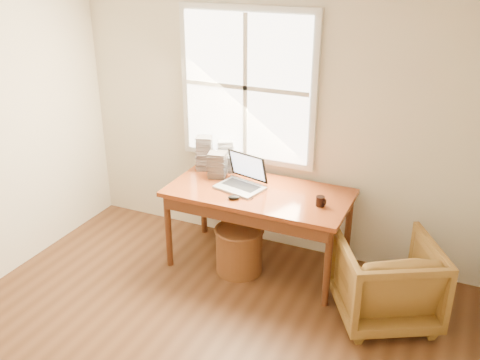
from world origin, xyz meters
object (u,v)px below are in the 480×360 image
object	(u,v)px
wicker_stool	(239,250)
coffee_mug	(320,201)
laptop	(240,175)
cd_stack_a	(225,155)
armchair	(386,280)
desk	(259,193)

from	to	relation	value
wicker_stool	coffee_mug	distance (m)	0.91
laptop	coffee_mug	bearing A→B (deg)	11.90
coffee_mug	cd_stack_a	bearing A→B (deg)	158.86
armchair	wicker_stool	world-z (taller)	armchair
armchair	coffee_mug	size ratio (longest dim) A/B	9.01
armchair	wicker_stool	xyz separation A→B (m)	(-1.31, 0.13, -0.13)
armchair	wicker_stool	bearing A→B (deg)	-34.55
desk	coffee_mug	world-z (taller)	coffee_mug
coffee_mug	cd_stack_a	size ratio (longest dim) A/B	0.29
wicker_stool	cd_stack_a	distance (m)	0.93
desk	coffee_mug	xyz separation A→B (m)	(0.57, -0.06, 0.06)
coffee_mug	desk	bearing A→B (deg)	173.34
wicker_stool	coffee_mug	size ratio (longest dim) A/B	5.03
wicker_stool	coffee_mug	world-z (taller)	coffee_mug
desk	laptop	distance (m)	0.23
coffee_mug	cd_stack_a	distance (m)	1.13
desk	wicker_stool	xyz separation A→B (m)	(-0.12, -0.16, -0.52)
laptop	coffee_mug	xyz separation A→B (m)	(0.74, -0.03, -0.09)
armchair	coffee_mug	bearing A→B (deg)	-49.25
cd_stack_a	coffee_mug	bearing A→B (deg)	-20.75
cd_stack_a	armchair	bearing A→B (deg)	-20.65
desk	wicker_stool	bearing A→B (deg)	-125.22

